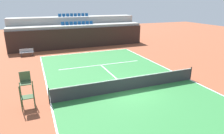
# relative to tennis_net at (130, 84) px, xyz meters

# --- Properties ---
(ground_plane) EXTENTS (80.00, 80.00, 0.00)m
(ground_plane) POSITION_rel_tennis_net_xyz_m (0.00, 0.00, -0.51)
(ground_plane) COLOR brown
(court_surface) EXTENTS (11.00, 24.00, 0.01)m
(court_surface) POSITION_rel_tennis_net_xyz_m (0.00, 0.00, -0.50)
(court_surface) COLOR #2D7238
(court_surface) RESTS_ON ground_plane
(baseline_far) EXTENTS (11.00, 0.10, 0.00)m
(baseline_far) POSITION_rel_tennis_net_xyz_m (0.00, 11.95, -0.50)
(baseline_far) COLOR white
(baseline_far) RESTS_ON court_surface
(sideline_left) EXTENTS (0.10, 24.00, 0.00)m
(sideline_left) POSITION_rel_tennis_net_xyz_m (-5.45, 0.00, -0.50)
(sideline_left) COLOR white
(sideline_left) RESTS_ON court_surface
(sideline_right) EXTENTS (0.10, 24.00, 0.00)m
(sideline_right) POSITION_rel_tennis_net_xyz_m (5.45, 0.00, -0.50)
(sideline_right) COLOR white
(sideline_right) RESTS_ON court_surface
(service_line_far) EXTENTS (8.26, 0.10, 0.00)m
(service_line_far) POSITION_rel_tennis_net_xyz_m (0.00, 6.40, -0.50)
(service_line_far) COLOR white
(service_line_far) RESTS_ON court_surface
(centre_service_line) EXTENTS (0.10, 6.40, 0.00)m
(centre_service_line) POSITION_rel_tennis_net_xyz_m (0.00, 3.20, -0.50)
(centre_service_line) COLOR white
(centre_service_line) RESTS_ON court_surface
(back_wall) EXTENTS (18.17, 0.30, 2.67)m
(back_wall) POSITION_rel_tennis_net_xyz_m (0.00, 14.85, 0.82)
(back_wall) COLOR black
(back_wall) RESTS_ON ground_plane
(stands_tier_lower) EXTENTS (18.17, 2.40, 2.99)m
(stands_tier_lower) POSITION_rel_tennis_net_xyz_m (0.00, 16.20, 0.99)
(stands_tier_lower) COLOR #9E9E99
(stands_tier_lower) RESTS_ON ground_plane
(stands_tier_upper) EXTENTS (18.17, 2.40, 3.95)m
(stands_tier_upper) POSITION_rel_tennis_net_xyz_m (0.00, 18.60, 1.47)
(stands_tier_upper) COLOR #9E9E99
(stands_tier_upper) RESTS_ON ground_plane
(seating_row_lower) EXTENTS (4.43, 0.44, 0.44)m
(seating_row_lower) POSITION_rel_tennis_net_xyz_m (0.00, 16.30, 2.61)
(seating_row_lower) COLOR #145193
(seating_row_lower) RESTS_ON stands_tier_lower
(seating_row_upper) EXTENTS (4.43, 0.44, 0.44)m
(seating_row_upper) POSITION_rel_tennis_net_xyz_m (0.00, 18.70, 3.57)
(seating_row_upper) COLOR #145193
(seating_row_upper) RESTS_ON stands_tier_upper
(tennis_net) EXTENTS (11.08, 0.08, 1.07)m
(tennis_net) POSITION_rel_tennis_net_xyz_m (0.00, 0.00, 0.00)
(tennis_net) COLOR black
(tennis_net) RESTS_ON court_surface
(umpire_chair) EXTENTS (0.76, 0.66, 2.20)m
(umpire_chair) POSITION_rel_tennis_net_xyz_m (-6.70, 0.06, 0.68)
(umpire_chair) COLOR #334C2D
(umpire_chair) RESTS_ON ground_plane
(player_bench) EXTENTS (1.50, 0.40, 0.85)m
(player_bench) POSITION_rel_tennis_net_xyz_m (-6.85, 12.89, -0.00)
(player_bench) COLOR #99999E
(player_bench) RESTS_ON ground_plane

